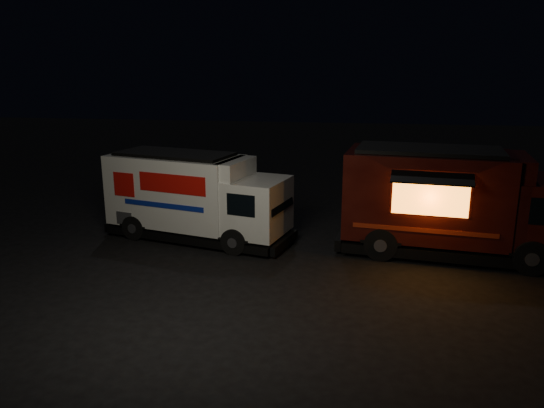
% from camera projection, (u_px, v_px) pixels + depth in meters
% --- Properties ---
extents(ground, '(80.00, 80.00, 0.00)m').
position_uv_depth(ground, '(248.00, 274.00, 14.95)').
color(ground, black).
rests_on(ground, ground).
extents(white_truck, '(6.74, 3.69, 2.90)m').
position_uv_depth(white_truck, '(198.00, 197.00, 17.69)').
color(white_truck, silver).
rests_on(white_truck, ground).
extents(red_truck, '(7.37, 3.51, 3.30)m').
position_uv_depth(red_truck, '(457.00, 203.00, 16.16)').
color(red_truck, '#3B0F0A').
rests_on(red_truck, ground).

